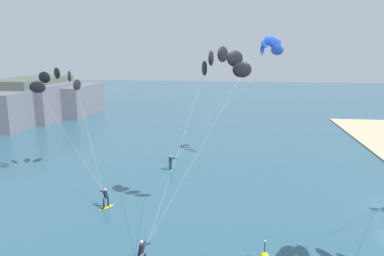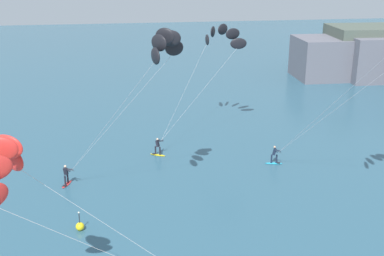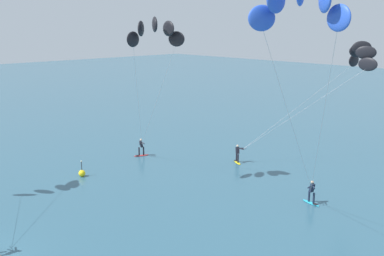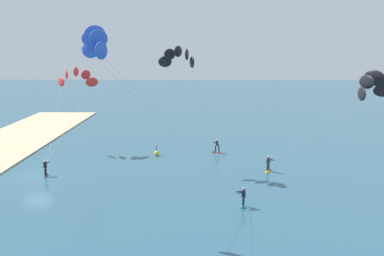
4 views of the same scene
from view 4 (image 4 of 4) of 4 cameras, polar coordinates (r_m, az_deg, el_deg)
ground_plane at (r=45.20m, az=-20.14°, el=-6.16°), size 240.00×240.00×0.00m
kitesurfer_nearshore at (r=52.52m, az=-15.42°, el=6.17°), size 11.94×5.11×10.29m
kitesurfer_mid_water at (r=28.37m, az=-11.61°, el=9.87°), size 7.94×11.91×14.11m
kitesurfer_far_out at (r=42.92m, az=-1.54°, el=8.78°), size 9.58×7.09×12.80m
kitesurfer_downwind at (r=38.04m, az=22.51°, el=4.86°), size 10.30×9.86×10.88m
marker_buoy at (r=50.50m, az=-4.78°, el=-3.37°), size 0.56×0.56×1.38m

